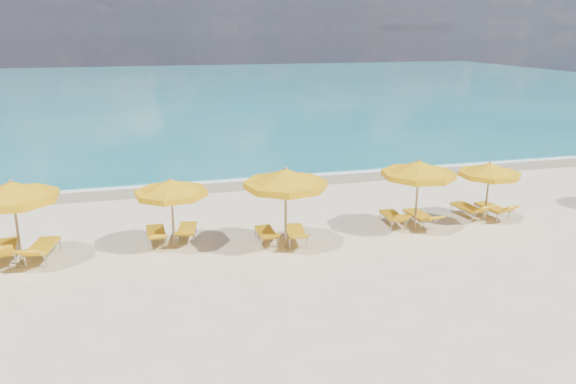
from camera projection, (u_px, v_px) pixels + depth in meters
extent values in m
plane|color=beige|center=(300.00, 241.00, 17.76)|extent=(120.00, 120.00, 0.00)
cube|color=#15717A|center=(180.00, 89.00, 62.27)|extent=(120.00, 80.00, 0.30)
cube|color=tan|center=(253.00, 182.00, 24.62)|extent=(120.00, 2.60, 0.01)
cube|color=white|center=(250.00, 177.00, 25.36)|extent=(120.00, 1.20, 0.03)
cube|color=white|center=(117.00, 146.00, 32.04)|extent=(14.00, 0.36, 0.05)
cube|color=white|center=(314.00, 118.00, 41.99)|extent=(18.00, 0.30, 0.05)
cylinder|color=#A28051|center=(17.00, 225.00, 15.65)|extent=(0.08, 0.08, 2.41)
cone|color=#EEA70C|center=(12.00, 190.00, 15.37)|extent=(3.21, 3.21, 0.48)
cylinder|color=#EEA70C|center=(13.00, 198.00, 15.43)|extent=(3.24, 3.24, 0.19)
sphere|color=#A28051|center=(11.00, 181.00, 15.30)|extent=(0.11, 0.11, 0.11)
cylinder|color=#A28051|center=(173.00, 215.00, 16.93)|extent=(0.07, 0.07, 2.13)
cone|color=#EEA70C|center=(171.00, 186.00, 16.68)|extent=(2.64, 2.64, 0.43)
cylinder|color=#EEA70C|center=(171.00, 193.00, 16.74)|extent=(2.67, 2.67, 0.17)
sphere|color=#A28051|center=(170.00, 179.00, 16.62)|extent=(0.09, 0.09, 0.09)
cylinder|color=#A28051|center=(286.00, 210.00, 16.88)|extent=(0.08, 0.08, 2.45)
cone|color=#EEA70C|center=(286.00, 177.00, 16.59)|extent=(2.90, 2.90, 0.49)
cylinder|color=#EEA70C|center=(286.00, 185.00, 16.66)|extent=(2.92, 2.92, 0.20)
sphere|color=#A28051|center=(286.00, 169.00, 16.52)|extent=(0.11, 0.11, 0.11)
cylinder|color=#A28051|center=(417.00, 197.00, 18.39)|extent=(0.07, 0.07, 2.34)
cone|color=#EEA70C|center=(419.00, 168.00, 18.11)|extent=(2.92, 2.92, 0.47)
cylinder|color=#EEA70C|center=(418.00, 175.00, 18.18)|extent=(2.94, 2.94, 0.19)
sphere|color=#A28051|center=(419.00, 160.00, 18.05)|extent=(0.10, 0.10, 0.10)
cylinder|color=#A28051|center=(487.00, 193.00, 19.40)|extent=(0.06, 0.06, 2.03)
cone|color=#EEA70C|center=(490.00, 169.00, 19.16)|extent=(2.74, 2.74, 0.41)
cylinder|color=#EEA70C|center=(489.00, 174.00, 19.22)|extent=(2.76, 2.76, 0.16)
sphere|color=#A28051|center=(490.00, 163.00, 19.10)|extent=(0.09, 0.09, 0.09)
cube|color=#EEAC0E|center=(5.00, 247.00, 16.18)|extent=(0.82, 1.49, 0.09)
cube|color=#EEAC0E|center=(1.00, 252.00, 15.26)|extent=(0.70, 0.64, 0.50)
cube|color=#EEAC0E|center=(43.00, 246.00, 16.32)|extent=(0.85, 1.46, 0.08)
cube|color=#EEAC0E|center=(30.00, 253.00, 15.36)|extent=(0.71, 0.70, 0.40)
cube|color=#EEAC0E|center=(156.00, 231.00, 17.60)|extent=(0.57, 1.23, 0.07)
cube|color=#EEAC0E|center=(157.00, 237.00, 16.77)|extent=(0.55, 0.56, 0.32)
cube|color=#EEAC0E|center=(187.00, 228.00, 17.89)|extent=(0.74, 1.26, 0.07)
cube|color=#EEAC0E|center=(184.00, 234.00, 17.05)|extent=(0.61, 0.62, 0.32)
cube|color=#EEAC0E|center=(266.00, 232.00, 17.62)|extent=(0.55, 1.17, 0.07)
cube|color=#EEAC0E|center=(271.00, 237.00, 16.82)|extent=(0.53, 0.52, 0.34)
cube|color=#EEAC0E|center=(295.00, 231.00, 17.64)|extent=(0.72, 1.30, 0.08)
cube|color=#EEAC0E|center=(299.00, 237.00, 16.77)|extent=(0.63, 0.63, 0.31)
cube|color=#EEAC0E|center=(392.00, 215.00, 19.14)|extent=(0.60, 1.22, 0.07)
cube|color=#EEAC0E|center=(402.00, 218.00, 18.33)|extent=(0.56, 0.52, 0.40)
cube|color=#EEAC0E|center=(418.00, 214.00, 19.19)|extent=(0.61, 1.26, 0.08)
cube|color=#EEAC0E|center=(433.00, 219.00, 18.36)|extent=(0.58, 0.58, 0.32)
cube|color=#EEAC0E|center=(467.00, 207.00, 19.99)|extent=(0.69, 1.27, 0.07)
cube|color=#EEAC0E|center=(483.00, 209.00, 19.19)|extent=(0.60, 0.58, 0.39)
cube|color=#EEAC0E|center=(491.00, 207.00, 20.00)|extent=(0.71, 1.28, 0.07)
cube|color=#EEAC0E|center=(509.00, 209.00, 19.21)|extent=(0.61, 0.58, 0.40)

